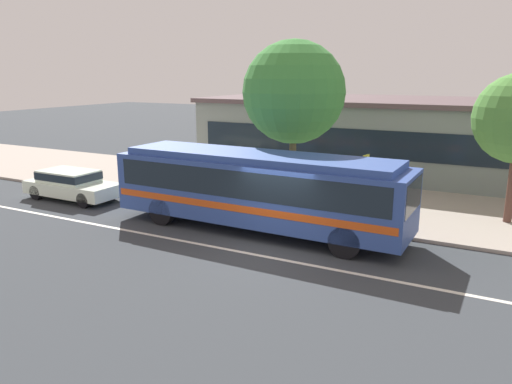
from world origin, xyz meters
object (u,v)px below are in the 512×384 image
object	(u,v)px
pedestrian_standing_by_tree	(231,182)
transit_bus	(258,186)
street_tree_near_stop	(294,92)
pedestrian_walking_along_curb	(244,180)
sedan_behind_bus	(71,183)
pedestrian_waiting_near_sign	(205,173)
bus_stop_sign	(365,182)

from	to	relation	value
pedestrian_standing_by_tree	transit_bus	bearing A→B (deg)	-42.61
street_tree_near_stop	pedestrian_walking_along_curb	bearing A→B (deg)	-145.90
sedan_behind_bus	pedestrian_walking_along_curb	distance (m)	7.69
transit_bus	street_tree_near_stop	bearing A→B (deg)	95.01
sedan_behind_bus	pedestrian_waiting_near_sign	bearing A→B (deg)	33.41
pedestrian_waiting_near_sign	pedestrian_walking_along_curb	bearing A→B (deg)	-14.82
pedestrian_waiting_near_sign	street_tree_near_stop	distance (m)	5.43
transit_bus	pedestrian_waiting_near_sign	world-z (taller)	transit_bus
street_tree_near_stop	bus_stop_sign	bearing A→B (deg)	-30.16
bus_stop_sign	sedan_behind_bus	bearing A→B (deg)	-172.70
pedestrian_waiting_near_sign	pedestrian_standing_by_tree	world-z (taller)	pedestrian_standing_by_tree
pedestrian_walking_along_curb	pedestrian_standing_by_tree	bearing A→B (deg)	-128.65
pedestrian_standing_by_tree	street_tree_near_stop	size ratio (longest dim) A/B	0.25
sedan_behind_bus	street_tree_near_stop	size ratio (longest dim) A/B	0.66
pedestrian_walking_along_curb	street_tree_near_stop	bearing A→B (deg)	34.10
sedan_behind_bus	pedestrian_waiting_near_sign	distance (m)	5.84
pedestrian_waiting_near_sign	transit_bus	bearing A→B (deg)	-36.79
sedan_behind_bus	bus_stop_sign	distance (m)	12.68
pedestrian_walking_along_curb	bus_stop_sign	distance (m)	5.43
transit_bus	bus_stop_sign	distance (m)	3.70
transit_bus	bus_stop_sign	size ratio (longest dim) A/B	4.10
sedan_behind_bus	bus_stop_sign	world-z (taller)	bus_stop_sign
sedan_behind_bus	street_tree_near_stop	xyz separation A→B (m)	(8.91, 3.71, 3.94)
pedestrian_walking_along_curb	sedan_behind_bus	bearing A→B (deg)	-160.36
pedestrian_walking_along_curb	street_tree_near_stop	distance (m)	4.11
transit_bus	street_tree_near_stop	distance (m)	4.87
transit_bus	bus_stop_sign	bearing A→B (deg)	26.78
pedestrian_waiting_near_sign	bus_stop_sign	xyz separation A→B (m)	(7.67, -1.60, 0.71)
pedestrian_waiting_near_sign	street_tree_near_stop	size ratio (longest dim) A/B	0.24
sedan_behind_bus	pedestrian_waiting_near_sign	size ratio (longest dim) A/B	2.72
sedan_behind_bus	pedestrian_walking_along_curb	xyz separation A→B (m)	(7.24, 2.58, 0.36)
pedestrian_walking_along_curb	bus_stop_sign	xyz separation A→B (m)	(5.30, -0.98, 0.69)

